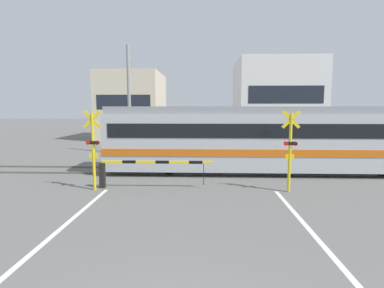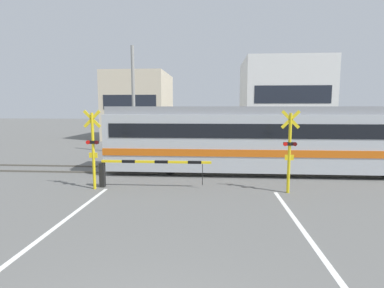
# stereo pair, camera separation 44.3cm
# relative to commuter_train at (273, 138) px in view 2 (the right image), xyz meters

# --- Properties ---
(rail_track_near) EXTENTS (50.00, 0.10, 0.08)m
(rail_track_near) POSITION_rel_commuter_train_xyz_m (-3.77, -0.72, -1.67)
(rail_track_near) COLOR #5B564C
(rail_track_near) RESTS_ON ground_plane
(rail_track_far) EXTENTS (50.00, 0.10, 0.08)m
(rail_track_far) POSITION_rel_commuter_train_xyz_m (-3.77, 0.72, -1.67)
(rail_track_far) COLOR #5B564C
(rail_track_far) RESTS_ON ground_plane
(commuter_train) EXTENTS (15.83, 2.73, 3.19)m
(commuter_train) POSITION_rel_commuter_train_xyz_m (0.00, 0.00, 0.00)
(commuter_train) COLOR #B7BCC1
(commuter_train) RESTS_ON ground_plane
(crossing_barrier_near) EXTENTS (4.42, 0.20, 1.09)m
(crossing_barrier_near) POSITION_rel_commuter_train_xyz_m (-5.96, -3.16, -0.91)
(crossing_barrier_near) COLOR black
(crossing_barrier_near) RESTS_ON ground_plane
(crossing_barrier_far) EXTENTS (4.42, 0.20, 1.09)m
(crossing_barrier_far) POSITION_rel_commuter_train_xyz_m (-1.57, 2.77, -0.91)
(crossing_barrier_far) COLOR black
(crossing_barrier_far) RESTS_ON ground_plane
(crossing_signal_left) EXTENTS (0.68, 0.15, 3.05)m
(crossing_signal_left) POSITION_rel_commuter_train_xyz_m (-7.45, -3.47, -0.03)
(crossing_signal_left) COLOR yellow
(crossing_signal_left) RESTS_ON ground_plane
(crossing_signal_right) EXTENTS (0.68, 0.15, 3.05)m
(crossing_signal_right) POSITION_rel_commuter_train_xyz_m (-0.09, -3.47, -0.03)
(crossing_signal_right) COLOR yellow
(crossing_signal_right) RESTS_ON ground_plane
(pedestrian) EXTENTS (0.38, 0.23, 1.75)m
(pedestrian) POSITION_rel_commuter_train_xyz_m (-3.01, 4.67, -0.70)
(pedestrian) COLOR #23232D
(pedestrian) RESTS_ON ground_plane
(building_left_of_street) EXTENTS (5.85, 7.76, 6.60)m
(building_left_of_street) POSITION_rel_commuter_train_xyz_m (-10.52, 16.35, 1.59)
(building_left_of_street) COLOR beige
(building_left_of_street) RESTS_ON ground_plane
(building_right_of_street) EXTENTS (7.87, 7.76, 7.79)m
(building_right_of_street) POSITION_rel_commuter_train_xyz_m (4.00, 16.35, 2.19)
(building_right_of_street) COLOR white
(building_right_of_street) RESTS_ON ground_plane
(utility_pole_streetside) EXTENTS (0.22, 0.22, 7.16)m
(utility_pole_streetside) POSITION_rel_commuter_train_xyz_m (-8.20, 5.27, 1.87)
(utility_pole_streetside) COLOR gray
(utility_pole_streetside) RESTS_ON ground_plane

